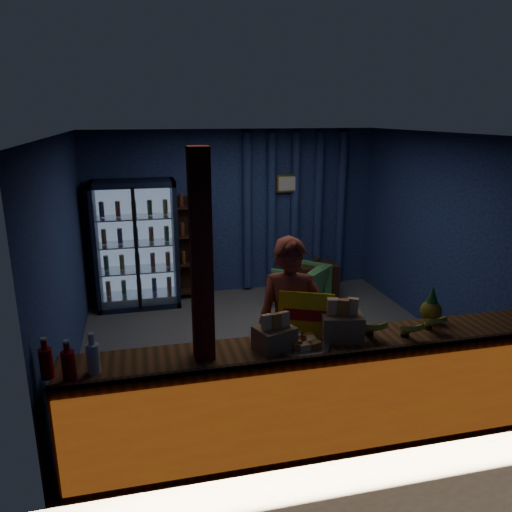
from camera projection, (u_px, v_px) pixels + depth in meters
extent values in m
plane|color=#515154|center=(269.00, 347.00, 6.26)|extent=(4.60, 4.60, 0.00)
plane|color=navy|center=(234.00, 212.00, 7.96)|extent=(4.60, 0.00, 4.60)
plane|color=navy|center=(343.00, 318.00, 3.85)|extent=(4.60, 0.00, 4.60)
plane|color=navy|center=(65.00, 260.00, 5.39)|extent=(0.00, 4.40, 4.40)
plane|color=navy|center=(442.00, 236.00, 6.42)|extent=(0.00, 4.40, 4.40)
plane|color=#472D19|center=(271.00, 134.00, 5.55)|extent=(4.60, 4.60, 0.00)
cube|color=brown|center=(325.00, 392.00, 4.36)|extent=(4.40, 0.55, 0.95)
cube|color=red|center=(338.00, 411.00, 4.09)|extent=(4.35, 0.02, 0.81)
cube|color=#3C1E13|center=(340.00, 355.00, 3.97)|extent=(4.40, 0.04, 0.04)
cube|color=maroon|center=(203.00, 316.00, 3.89)|extent=(0.16, 0.16, 2.60)
cube|color=black|center=(136.00, 240.00, 7.64)|extent=(1.20, 0.06, 1.90)
cube|color=black|center=(96.00, 247.00, 7.26)|extent=(0.06, 0.60, 1.90)
cube|color=black|center=(175.00, 243.00, 7.51)|extent=(0.06, 0.60, 1.90)
cube|color=black|center=(132.00, 183.00, 7.13)|extent=(1.20, 0.60, 0.08)
cube|color=black|center=(140.00, 302.00, 7.63)|extent=(1.20, 0.60, 0.08)
cube|color=#99B2D8|center=(136.00, 241.00, 7.59)|extent=(1.08, 0.02, 1.74)
cube|color=white|center=(137.00, 250.00, 7.12)|extent=(1.12, 0.02, 1.78)
cube|color=black|center=(137.00, 250.00, 7.10)|extent=(0.05, 0.05, 1.80)
cube|color=silver|center=(140.00, 294.00, 7.60)|extent=(1.08, 0.48, 0.02)
cylinder|color=#B74B1A|center=(108.00, 288.00, 7.46)|extent=(0.07, 0.07, 0.22)
cylinder|color=#175E1E|center=(124.00, 287.00, 7.51)|extent=(0.07, 0.07, 0.22)
cylinder|color=#A17318|center=(139.00, 286.00, 7.56)|extent=(0.07, 0.07, 0.22)
cylinder|color=navy|center=(154.00, 285.00, 7.61)|extent=(0.07, 0.07, 0.22)
cylinder|color=maroon|center=(169.00, 284.00, 7.66)|extent=(0.07, 0.07, 0.22)
cube|color=silver|center=(138.00, 269.00, 7.49)|extent=(1.08, 0.48, 0.02)
cylinder|color=#175E1E|center=(106.00, 263.00, 7.35)|extent=(0.07, 0.07, 0.22)
cylinder|color=#A17318|center=(122.00, 262.00, 7.40)|extent=(0.07, 0.07, 0.22)
cylinder|color=navy|center=(137.00, 261.00, 7.45)|extent=(0.07, 0.07, 0.22)
cylinder|color=maroon|center=(153.00, 260.00, 7.50)|extent=(0.07, 0.07, 0.22)
cylinder|color=#B74B1A|center=(168.00, 259.00, 7.55)|extent=(0.07, 0.07, 0.22)
cube|color=silver|center=(136.00, 243.00, 7.38)|extent=(1.08, 0.48, 0.02)
cylinder|color=#A17318|center=(104.00, 237.00, 7.24)|extent=(0.07, 0.07, 0.22)
cylinder|color=navy|center=(120.00, 236.00, 7.29)|extent=(0.07, 0.07, 0.22)
cylinder|color=maroon|center=(136.00, 235.00, 7.34)|extent=(0.07, 0.07, 0.22)
cylinder|color=#B74B1A|center=(151.00, 234.00, 7.39)|extent=(0.07, 0.07, 0.22)
cylinder|color=#175E1E|center=(167.00, 233.00, 7.44)|extent=(0.07, 0.07, 0.22)
cube|color=silver|center=(134.00, 217.00, 7.27)|extent=(1.08, 0.48, 0.02)
cylinder|color=navy|center=(102.00, 209.00, 7.13)|extent=(0.07, 0.07, 0.22)
cylinder|color=maroon|center=(118.00, 209.00, 7.18)|extent=(0.07, 0.07, 0.22)
cylinder|color=#B74B1A|center=(134.00, 208.00, 7.23)|extent=(0.07, 0.07, 0.22)
cylinder|color=#175E1E|center=(150.00, 207.00, 7.28)|extent=(0.07, 0.07, 0.22)
cylinder|color=#A17318|center=(165.00, 207.00, 7.33)|extent=(0.07, 0.07, 0.22)
cube|color=#3C1E13|center=(192.00, 246.00, 7.90)|extent=(0.50, 0.02, 1.60)
cube|color=#3C1E13|center=(178.00, 249.00, 7.72)|extent=(0.03, 0.28, 1.60)
cube|color=#3C1E13|center=(208.00, 247.00, 7.83)|extent=(0.03, 0.28, 1.60)
cube|color=#3C1E13|center=(194.00, 290.00, 7.97)|extent=(0.46, 0.26, 0.02)
cube|color=#3C1E13|center=(193.00, 263.00, 7.84)|extent=(0.46, 0.26, 0.02)
cube|color=#3C1E13|center=(192.00, 236.00, 7.72)|extent=(0.46, 0.26, 0.02)
cube|color=#3C1E13|center=(191.00, 207.00, 7.60)|extent=(0.46, 0.26, 0.02)
cylinder|color=navy|center=(247.00, 213.00, 7.95)|extent=(0.14, 0.14, 2.50)
cylinder|color=navy|center=(271.00, 212.00, 8.04)|extent=(0.14, 0.14, 2.50)
cylinder|color=navy|center=(295.00, 210.00, 8.13)|extent=(0.14, 0.14, 2.50)
cylinder|color=navy|center=(318.00, 209.00, 8.22)|extent=(0.14, 0.14, 2.50)
cylinder|color=navy|center=(341.00, 208.00, 8.31)|extent=(0.14, 0.14, 2.50)
cube|color=#B68C2D|center=(287.00, 183.00, 7.94)|extent=(0.36, 0.03, 0.28)
cube|color=silver|center=(288.00, 184.00, 7.92)|extent=(0.30, 0.01, 0.22)
imported|color=maroon|center=(290.00, 329.00, 4.68)|extent=(0.73, 0.59, 1.75)
imported|color=#4F9F58|center=(301.00, 285.00, 7.56)|extent=(0.98, 0.98, 0.64)
cube|color=#3C1E13|center=(316.00, 281.00, 7.87)|extent=(0.64, 0.48, 0.55)
cylinder|color=#3C1E13|center=(317.00, 261.00, 7.78)|extent=(0.11, 0.11, 0.11)
cube|color=yellow|center=(306.00, 315.00, 4.32)|extent=(0.48, 0.29, 0.39)
cube|color=#A90B0D|center=(307.00, 315.00, 4.30)|extent=(0.38, 0.19, 0.10)
cylinder|color=#A90B0D|center=(46.00, 363.00, 3.64)|extent=(0.10, 0.10, 0.23)
cylinder|color=#A90B0D|center=(44.00, 344.00, 3.59)|extent=(0.04, 0.04, 0.09)
cylinder|color=white|center=(43.00, 339.00, 3.58)|extent=(0.05, 0.05, 0.02)
cylinder|color=#A90B0D|center=(69.00, 366.00, 3.60)|extent=(0.10, 0.10, 0.23)
cylinder|color=#A90B0D|center=(67.00, 346.00, 3.56)|extent=(0.04, 0.04, 0.09)
cylinder|color=white|center=(66.00, 341.00, 3.55)|extent=(0.05, 0.05, 0.02)
cylinder|color=silver|center=(93.00, 359.00, 3.71)|extent=(0.10, 0.10, 0.23)
cylinder|color=silver|center=(91.00, 339.00, 3.67)|extent=(0.04, 0.04, 0.09)
cylinder|color=white|center=(91.00, 334.00, 3.66)|extent=(0.05, 0.05, 0.02)
cube|color=#9C704B|center=(341.00, 326.00, 4.29)|extent=(0.40, 0.35, 0.22)
cube|color=orange|center=(332.00, 306.00, 4.24)|extent=(0.10, 0.08, 0.14)
cube|color=orange|center=(342.00, 306.00, 4.24)|extent=(0.10, 0.08, 0.14)
cube|color=orange|center=(353.00, 306.00, 4.24)|extent=(0.10, 0.08, 0.14)
cube|color=#9C704B|center=(274.00, 338.00, 4.08)|extent=(0.37, 0.34, 0.20)
cube|color=orange|center=(267.00, 322.00, 4.00)|extent=(0.09, 0.08, 0.12)
cube|color=orange|center=(275.00, 320.00, 4.04)|extent=(0.09, 0.08, 0.12)
cube|color=orange|center=(282.00, 318.00, 4.08)|extent=(0.09, 0.08, 0.12)
cylinder|color=silver|center=(301.00, 346.00, 4.14)|extent=(0.48, 0.48, 0.03)
cube|color=orange|center=(312.00, 340.00, 4.15)|extent=(0.10, 0.07, 0.05)
cube|color=orange|center=(306.00, 337.00, 4.21)|extent=(0.13, 0.13, 0.05)
cube|color=orange|center=(298.00, 337.00, 4.22)|extent=(0.07, 0.10, 0.05)
cube|color=orange|center=(291.00, 339.00, 4.18)|extent=(0.13, 0.13, 0.05)
cube|color=orange|center=(290.00, 342.00, 4.11)|extent=(0.10, 0.07, 0.05)
cube|color=orange|center=(296.00, 346.00, 4.06)|extent=(0.13, 0.13, 0.05)
cube|color=orange|center=(305.00, 346.00, 4.05)|extent=(0.07, 0.10, 0.05)
cube|color=orange|center=(311.00, 344.00, 4.09)|extent=(0.13, 0.13, 0.05)
sphere|color=olive|center=(431.00, 311.00, 4.62)|extent=(0.20, 0.20, 0.20)
cone|color=#1E5921|center=(433.00, 294.00, 4.57)|extent=(0.11, 0.11, 0.15)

